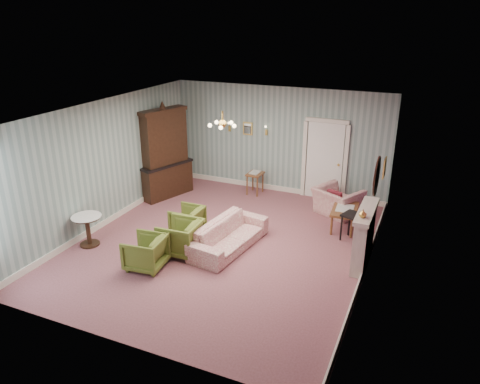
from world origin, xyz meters
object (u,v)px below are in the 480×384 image
at_px(sofa_chintz, 229,231).
at_px(wingback_chair, 338,197).
at_px(olive_chair_b, 180,236).
at_px(fireplace, 364,236).
at_px(coffee_table, 344,218).
at_px(olive_chair_c, 187,218).
at_px(side_table_black, 352,227).
at_px(dresser, 165,151).
at_px(pedestal_table, 88,230).
at_px(olive_chair_a, 145,251).

distance_m(sofa_chintz, wingback_chair, 3.16).
height_order(olive_chair_b, fireplace, fireplace).
xyz_separation_m(sofa_chintz, coffee_table, (2.04, 1.91, -0.15)).
relative_size(olive_chair_b, olive_chair_c, 1.19).
distance_m(olive_chair_b, coffee_table, 3.82).
xyz_separation_m(fireplace, side_table_black, (-0.37, 0.87, -0.27)).
relative_size(olive_chair_b, dresser, 0.31).
xyz_separation_m(wingback_chair, pedestal_table, (-4.54, -3.73, -0.11)).
height_order(olive_chair_b, olive_chair_c, olive_chair_b).
distance_m(olive_chair_b, olive_chair_c, 0.98).
bearing_deg(sofa_chintz, wingback_chair, -25.45).
bearing_deg(olive_chair_a, pedestal_table, -106.62).
height_order(olive_chair_a, fireplace, fireplace).
distance_m(wingback_chair, dresser, 4.65).
xyz_separation_m(wingback_chair, side_table_black, (0.59, -1.27, -0.15)).
relative_size(olive_chair_c, wingback_chair, 0.64).
distance_m(sofa_chintz, side_table_black, 2.70).
bearing_deg(pedestal_table, fireplace, 16.10).
height_order(wingback_chair, fireplace, fireplace).
height_order(olive_chair_a, side_table_black, olive_chair_a).
bearing_deg(wingback_chair, sofa_chintz, 84.52).
bearing_deg(dresser, wingback_chair, 26.55).
bearing_deg(coffee_table, olive_chair_c, -153.56).
relative_size(coffee_table, pedestal_table, 1.45).
distance_m(wingback_chair, pedestal_table, 5.88).
height_order(olive_chair_a, sofa_chintz, sofa_chintz).
xyz_separation_m(olive_chair_a, olive_chair_c, (-0.03, 1.69, -0.03)).
bearing_deg(coffee_table, pedestal_table, -148.33).
bearing_deg(pedestal_table, coffee_table, 31.67).
bearing_deg(dresser, side_table_black, 11.62).
distance_m(olive_chair_b, fireplace, 3.69).
distance_m(olive_chair_c, wingback_chair, 3.74).
bearing_deg(olive_chair_a, wingback_chair, 137.87).
xyz_separation_m(olive_chair_b, dresser, (-1.99, 2.65, 0.87)).
relative_size(fireplace, side_table_black, 2.24).
bearing_deg(sofa_chintz, side_table_black, -51.67).
xyz_separation_m(olive_chair_c, sofa_chintz, (1.19, -0.30, 0.07)).
xyz_separation_m(olive_chair_c, coffee_table, (3.23, 1.61, -0.08)).
xyz_separation_m(olive_chair_a, coffee_table, (3.20, 3.30, -0.11)).
xyz_separation_m(side_table_black, pedestal_table, (-5.14, -2.46, 0.03)).
bearing_deg(dresser, coffee_table, 17.48).
distance_m(dresser, fireplace, 5.76).
relative_size(olive_chair_a, sofa_chintz, 0.35).
bearing_deg(fireplace, wingback_chair, 114.27).
bearing_deg(coffee_table, dresser, 178.40).
bearing_deg(pedestal_table, olive_chair_b, 13.65).
xyz_separation_m(olive_chair_a, side_table_black, (3.48, 2.76, -0.05)).
bearing_deg(wingback_chair, pedestal_table, 67.07).
height_order(olive_chair_b, wingback_chair, wingback_chair).
relative_size(sofa_chintz, fireplace, 1.47).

